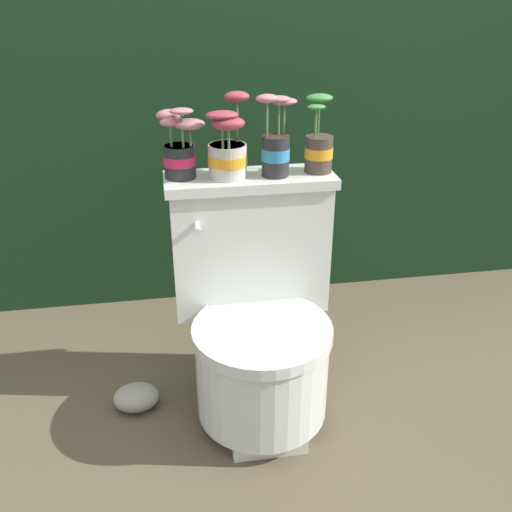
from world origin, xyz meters
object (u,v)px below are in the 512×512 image
(potted_plant_midright, at_px, (319,146))
(garden_stone, at_px, (136,397))
(potted_plant_middle, at_px, (276,145))
(toilet, at_px, (257,320))
(potted_plant_midleft, at_px, (228,150))
(potted_plant_left, at_px, (179,149))

(potted_plant_midright, height_order, garden_stone, potted_plant_midright)
(garden_stone, bearing_deg, potted_plant_middle, 9.63)
(toilet, bearing_deg, potted_plant_midright, 33.34)
(toilet, distance_m, potted_plant_midleft, 0.52)
(potted_plant_midleft, height_order, potted_plant_midright, potted_plant_midleft)
(garden_stone, bearing_deg, toilet, -5.91)
(toilet, bearing_deg, potted_plant_left, 143.97)
(potted_plant_midright, bearing_deg, toilet, -146.66)
(potted_plant_midleft, height_order, potted_plant_middle, potted_plant_midleft)
(potted_plant_left, relative_size, garden_stone, 1.39)
(potted_plant_middle, distance_m, garden_stone, 0.92)
(potted_plant_midleft, distance_m, garden_stone, 0.86)
(potted_plant_midright, bearing_deg, potted_plant_middle, -172.87)
(potted_plant_midright, bearing_deg, garden_stone, -170.92)
(potted_plant_middle, xyz_separation_m, potted_plant_midright, (0.13, 0.02, -0.01))
(potted_plant_left, bearing_deg, garden_stone, -151.04)
(potted_plant_midleft, height_order, garden_stone, potted_plant_midleft)
(potted_plant_left, height_order, potted_plant_midleft, potted_plant_midleft)
(potted_plant_middle, relative_size, garden_stone, 1.60)
(toilet, relative_size, garden_stone, 5.01)
(potted_plant_midright, distance_m, garden_stone, 0.99)
(potted_plant_left, bearing_deg, toilet, -36.03)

